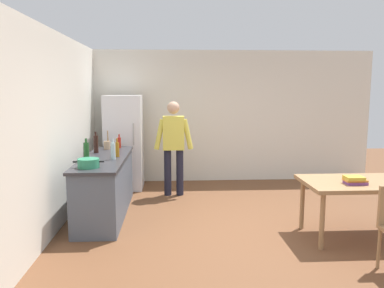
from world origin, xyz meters
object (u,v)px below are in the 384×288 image
Objects in this scene: bottle_wine_green at (86,152)px; book_stack at (355,180)px; dining_table at (358,187)px; person at (174,142)px; refrigerator at (124,142)px; utensil_jar at (107,145)px; cooking_pot at (89,163)px; bottle_sauce_red at (119,142)px; bottle_water_clear at (113,151)px; bottle_oil_amber at (117,149)px; bottle_wine_dark at (96,144)px.

bottle_wine_green is 1.30× the size of book_stack.
person is at bearing 137.59° from dining_table.
refrigerator is 5.62× the size of utensil_jar.
bottle_wine_green reaches higher than cooking_pot.
bottle_sauce_red is 0.71× the size of bottle_wine_green.
bottle_wine_green is at bearing -146.13° from bottle_water_clear.
bottle_oil_amber is 0.93× the size of bottle_water_clear.
bottle_sauce_red is (0.18, 1.69, 0.04)m from cooking_pot.
refrigerator is 1.10m from person.
book_stack reaches higher than dining_table.
dining_table is 3.38m from bottle_water_clear.
utensil_jar is 0.94× the size of bottle_wine_green.
utensil_jar is at bearing -102.45° from refrigerator.
person is 5.67× the size of bottle_water_clear.
bottle_wine_dark reaches higher than utensil_jar.
refrigerator reaches higher than bottle_sauce_red.
utensil_jar is 0.81m from bottle_oil_amber.
refrigerator is at bearing 91.90° from bottle_water_clear.
person reaches higher than cooking_pot.
person is 1.41m from bottle_wine_dark.
refrigerator is 0.70m from bottle_sauce_red.
person is 3.20m from dining_table.
person is 0.96m from bottle_sauce_red.
bottle_water_clear reaches higher than book_stack.
refrigerator is 0.86m from utensil_jar.
dining_table is 3.88m from bottle_sauce_red.
bottle_wine_dark reaches higher than dining_table.
bottle_oil_amber reaches higher than book_stack.
dining_table is 4.37× the size of utensil_jar.
refrigerator is at bearing 90.18° from bottle_sauce_red.
bottle_water_clear reaches higher than dining_table.
person is at bearing -30.23° from refrigerator.
bottle_sauce_red is 1.36m from bottle_wine_green.
person is 1.21× the size of dining_table.
cooking_pot is at bearing -94.20° from refrigerator.
utensil_jar is at bearing 85.57° from bottle_wine_green.
bottle_wine_dark is 1.21× the size of bottle_oil_amber.
bottle_wine_green is at bearing 166.51° from book_stack.
bottle_wine_dark reaches higher than bottle_oil_amber.
person reaches higher than bottle_sauce_red.
person is at bearing 134.13° from book_stack.
cooking_pot is at bearing -89.62° from utensil_jar.
cooking_pot is at bearing -111.72° from bottle_water_clear.
person is at bearing 14.06° from utensil_jar.
person is at bearing 54.29° from bottle_water_clear.
refrigerator reaches higher than bottle_wine_green.
bottle_wine_green is (-0.10, 0.36, 0.09)m from cooking_pot.
bottle_sauce_red is at bearing 148.63° from dining_table.
refrigerator reaches higher than book_stack.
bottle_wine_dark is 1.42× the size of bottle_sauce_red.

